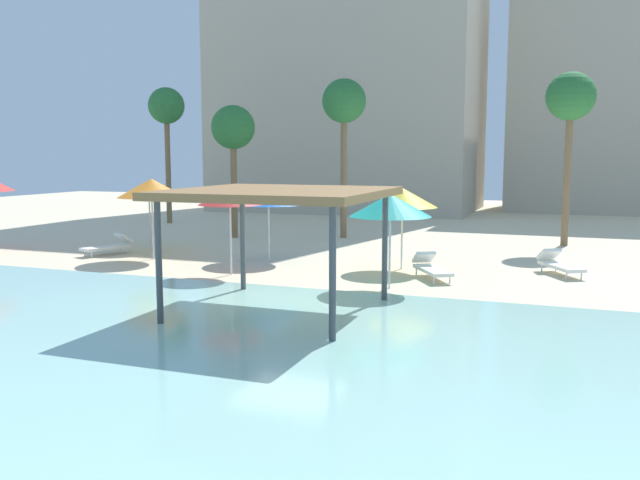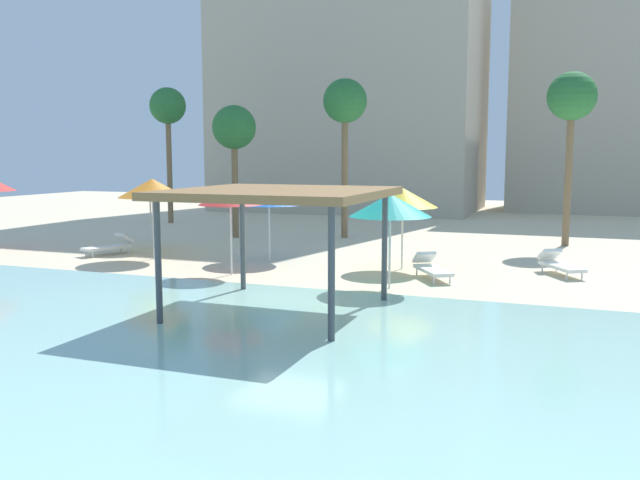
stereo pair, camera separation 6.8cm
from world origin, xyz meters
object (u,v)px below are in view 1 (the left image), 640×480
Objects in this scene: beach_umbrella_red_6 at (230,196)px; palm_tree_3 at (233,130)px; beach_umbrella_yellow_0 at (149,188)px; beach_umbrella_blue_7 at (268,195)px; palm_tree_0 at (166,110)px; lounge_chair_3 at (431,267)px; lounge_chair_1 at (558,264)px; palm_tree_1 at (344,105)px; beach_umbrella_orange_1 at (152,188)px; beach_umbrella_yellow_3 at (402,198)px; beach_umbrella_teal_4 at (390,205)px; lounge_chair_2 at (110,245)px; palm_tree_2 at (571,101)px; shade_pavilion at (280,196)px.

beach_umbrella_red_6 is 9.57m from palm_tree_3.
beach_umbrella_yellow_0 is at bearing 144.80° from beach_umbrella_red_6.
palm_tree_0 reaches higher than beach_umbrella_blue_7.
lounge_chair_1 is at bearing 87.85° from lounge_chair_3.
lounge_chair_3 is (5.86, -1.35, -1.93)m from beach_umbrella_blue_7.
lounge_chair_1 is at bearing -35.28° from palm_tree_1.
lounge_chair_3 is at bearing 14.48° from beach_umbrella_red_6.
lounge_chair_3 is 0.33× the size of palm_tree_3.
lounge_chair_3 is at bearing -1.51° from beach_umbrella_orange_1.
beach_umbrella_yellow_0 is at bearing 173.50° from beach_umbrella_yellow_3.
palm_tree_3 is at bearing 71.82° from beach_umbrella_yellow_0.
lounge_chair_1 is 1.01× the size of lounge_chair_3.
palm_tree_3 is (-13.56, 4.77, 4.37)m from lounge_chair_1.
palm_tree_3 is at bearing 91.98° from beach_umbrella_orange_1.
beach_umbrella_teal_4 is 0.37× the size of palm_tree_1.
beach_umbrella_blue_7 is at bearing -134.84° from lounge_chair_3.
beach_umbrella_blue_7 reaches higher than lounge_chair_2.
lounge_chair_2 is at bearing -105.29° from beach_umbrella_yellow_0.
palm_tree_1 is at bearing 62.16° from beach_umbrella_orange_1.
lounge_chair_1 and lounge_chair_3 have the same top height.
beach_umbrella_blue_7 is 7.88m from palm_tree_1.
palm_tree_1 is (6.44, 7.74, 5.42)m from lounge_chair_2.
beach_umbrella_orange_1 is 6.89m from palm_tree_3.
palm_tree_1 is at bearing 19.70° from palm_tree_3.
beach_umbrella_orange_1 is 0.41× the size of palm_tree_2.
palm_tree_0 is at bearing 173.63° from palm_tree_2.
lounge_chair_1 and lounge_chair_2 have the same top height.
shade_pavilion is 6.45m from lounge_chair_3.
shade_pavilion is 7.68m from beach_umbrella_blue_7.
palm_tree_2 is at bearing -6.37° from palm_tree_0.
palm_tree_2 is at bearing 148.47° from lounge_chair_1.
lounge_chair_1 is at bearing 51.61° from shade_pavilion.
lounge_chair_2 is (-15.47, -1.35, 0.00)m from lounge_chair_1.
lounge_chair_1 is 0.27× the size of palm_tree_0.
palm_tree_0 is (-13.84, 16.71, 3.31)m from shade_pavilion.
beach_umbrella_red_6 is 0.46× the size of palm_tree_3.
beach_umbrella_red_6 is 1.38× the size of lounge_chair_3.
lounge_chair_2 is (-11.17, 2.55, -1.94)m from beach_umbrella_teal_4.
beach_umbrella_yellow_3 is at bearing -169.43° from lounge_chair_3.
shade_pavilion is at bearing -63.30° from beach_umbrella_blue_7.
palm_tree_2 is 13.90m from palm_tree_3.
beach_umbrella_yellow_3 is 1.00× the size of beach_umbrella_blue_7.
palm_tree_1 is at bearing 44.96° from beach_umbrella_yellow_0.
beach_umbrella_teal_4 is 11.62m from lounge_chair_2.
beach_umbrella_blue_7 is (3.93, 1.09, -0.22)m from beach_umbrella_orange_1.
lounge_chair_3 is 11.10m from palm_tree_2.
lounge_chair_1 is 22.55m from palm_tree_0.
shade_pavilion is 5.25m from beach_umbrella_red_6.
beach_umbrella_yellow_3 is 9.72m from palm_tree_2.
palm_tree_0 reaches higher than palm_tree_2.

